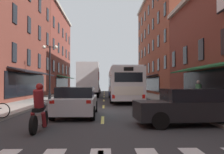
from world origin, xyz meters
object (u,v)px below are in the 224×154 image
(motorcycle_rider, at_px, (39,110))
(street_lamp_twin, at_px, (50,69))
(sedan_far, at_px, (76,101))
(box_truck, at_px, (89,80))
(pedestrian_mid, at_px, (199,93))
(sedan_near, at_px, (191,107))
(sedan_mid, at_px, (94,89))
(transit_bus, at_px, (123,84))
(bicycle_mid, at_px, (46,98))

(motorcycle_rider, height_order, street_lamp_twin, street_lamp_twin)
(sedan_far, relative_size, street_lamp_twin, 0.93)
(box_truck, distance_m, pedestrian_mid, 16.86)
(sedan_near, height_order, sedan_mid, sedan_near)
(transit_bus, bearing_deg, sedan_near, -83.50)
(sedan_near, bearing_deg, motorcycle_rider, -169.43)
(sedan_mid, xyz_separation_m, pedestrian_mid, (7.62, -25.76, 0.31))
(pedestrian_mid, height_order, street_lamp_twin, street_lamp_twin)
(sedan_far, distance_m, pedestrian_mid, 7.85)
(motorcycle_rider, xyz_separation_m, pedestrian_mid, (8.16, 6.85, 0.31))
(pedestrian_mid, xyz_separation_m, street_lamp_twin, (-10.94, 7.65, 1.91))
(street_lamp_twin, bearing_deg, bicycle_mid, -83.16)
(transit_bus, bearing_deg, street_lamp_twin, -170.30)
(sedan_far, height_order, bicycle_mid, sedan_far)
(sedan_mid, distance_m, bicycle_mid, 21.15)
(transit_bus, height_order, street_lamp_twin, street_lamp_twin)
(box_truck, height_order, street_lamp_twin, street_lamp_twin)
(sedan_far, relative_size, bicycle_mid, 2.75)
(transit_bus, height_order, pedestrian_mid, transit_bus)
(bicycle_mid, xyz_separation_m, pedestrian_mid, (10.60, -4.82, 0.52))
(motorcycle_rider, relative_size, bicycle_mid, 1.22)
(box_truck, bearing_deg, sedan_near, -75.56)
(sedan_mid, distance_m, motorcycle_rider, 32.61)
(sedan_mid, bearing_deg, box_truck, -90.98)
(bicycle_mid, bearing_deg, sedan_near, -52.59)
(box_truck, bearing_deg, sedan_mid, 89.02)
(pedestrian_mid, bearing_deg, transit_bus, 25.23)
(box_truck, height_order, bicycle_mid, box_truck)
(pedestrian_mid, bearing_deg, motorcycle_rider, 130.09)
(box_truck, height_order, pedestrian_mid, box_truck)
(sedan_near, distance_m, sedan_mid, 31.97)
(sedan_far, bearing_deg, transit_bus, 74.71)
(transit_bus, bearing_deg, bicycle_mid, -148.28)
(box_truck, relative_size, sedan_near, 1.68)
(sedan_mid, height_order, sedan_far, sedan_far)
(box_truck, relative_size, sedan_far, 1.59)
(transit_bus, xyz_separation_m, sedan_far, (-3.18, -11.63, -0.86))
(motorcycle_rider, xyz_separation_m, street_lamp_twin, (-2.78, 14.50, 2.22))
(sedan_mid, relative_size, bicycle_mid, 2.83)
(transit_bus, xyz_separation_m, street_lamp_twin, (-6.79, -1.16, 1.32))
(motorcycle_rider, bearing_deg, pedestrian_mid, 40.04)
(motorcycle_rider, height_order, bicycle_mid, motorcycle_rider)
(street_lamp_twin, bearing_deg, motorcycle_rider, -79.16)
(transit_bus, height_order, sedan_near, transit_bus)
(bicycle_mid, xyz_separation_m, street_lamp_twin, (-0.34, 2.83, 2.43))
(box_truck, relative_size, pedestrian_mid, 4.31)
(pedestrian_mid, distance_m, street_lamp_twin, 13.48)
(sedan_mid, distance_m, sedan_far, 28.58)
(transit_bus, relative_size, sedan_mid, 2.58)
(sedan_mid, distance_m, street_lamp_twin, 18.54)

